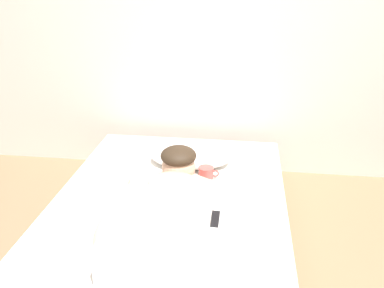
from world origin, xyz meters
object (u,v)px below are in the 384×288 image
object	(u,v)px
dog	(128,225)
bed	(167,232)
person_lying	(167,209)
pillow	(190,156)
cell_phone	(213,219)
coffee_cup	(206,173)

from	to	relation	value
dog	bed	bearing A→B (deg)	70.40
person_lying	dog	distance (m)	0.22
pillow	cell_phone	distance (m)	0.65
person_lying	coffee_cup	xyz separation A→B (m)	(0.14, 0.52, -0.07)
pillow	cell_phone	size ratio (longest dim) A/B	3.71
bed	coffee_cup	xyz separation A→B (m)	(0.18, 0.36, 0.19)
dog	cell_phone	xyz separation A→B (m)	(0.37, 0.25, -0.10)
bed	person_lying	world-z (taller)	person_lying
dog	coffee_cup	xyz separation A→B (m)	(0.29, 0.68, -0.07)
pillow	dog	distance (m)	0.88
coffee_cup	cell_phone	size ratio (longest dim) A/B	0.89
pillow	cell_phone	xyz separation A→B (m)	(0.20, -0.62, -0.05)
pillow	dog	world-z (taller)	dog
dog	coffee_cup	bearing A→B (deg)	66.58
bed	pillow	distance (m)	0.59
person_lying	dog	size ratio (longest dim) A/B	1.60
person_lying	cell_phone	world-z (taller)	person_lying
pillow	cell_phone	world-z (taller)	pillow
cell_phone	dog	bearing A→B (deg)	-146.00
bed	coffee_cup	bearing A→B (deg)	63.33
pillow	bed	bearing A→B (deg)	-96.03
person_lying	coffee_cup	distance (m)	0.55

